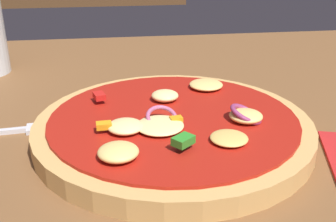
% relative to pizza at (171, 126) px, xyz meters
% --- Properties ---
extents(dining_table, '(1.40, 0.94, 0.03)m').
position_rel_pizza_xyz_m(dining_table, '(-0.06, -0.03, -0.03)').
color(dining_table, brown).
rests_on(dining_table, ground).
extents(pizza, '(0.28, 0.28, 0.04)m').
position_rel_pizza_xyz_m(pizza, '(0.00, 0.00, 0.00)').
color(pizza, tan).
rests_on(pizza, dining_table).
extents(fork, '(0.15, 0.03, 0.01)m').
position_rel_pizza_xyz_m(fork, '(-0.17, 0.03, -0.01)').
color(fork, silver).
rests_on(fork, dining_table).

